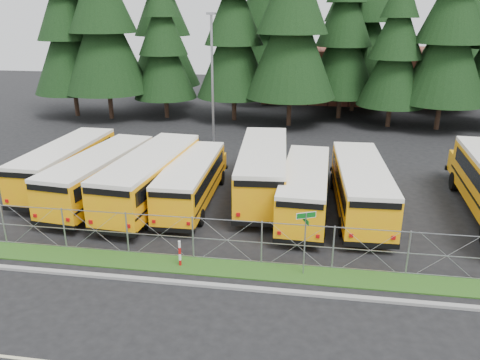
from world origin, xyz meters
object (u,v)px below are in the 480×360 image
bus_2 (154,178)px  bus_6 (360,188)px  bus_0 (69,166)px  bus_4 (263,171)px  bus_3 (193,182)px  striped_bollard (180,254)px  light_standard (212,75)px  bus_5 (305,189)px  bus_1 (104,176)px  street_sign (305,230)px

bus_2 → bus_6: size_ratio=1.05×
bus_0 → bus_4: bearing=3.6°
bus_0 → bus_3: size_ratio=1.07×
bus_2 → striped_bollard: bearing=-58.5°
bus_0 → striped_bollard: bus_0 is taller
bus_4 → striped_bollard: 9.16m
bus_4 → light_standard: bearing=112.4°
bus_5 → bus_6: bearing=11.3°
bus_2 → bus_5: size_ratio=1.11×
bus_6 → light_standard: bearing=128.6°
light_standard → striped_bollard: bearing=-82.3°
bus_2 → bus_1: bearing=-176.5°
bus_5 → light_standard: light_standard is taller
bus_0 → striped_bollard: bearing=-40.4°
bus_0 → bus_1: bearing=-26.6°
bus_0 → light_standard: light_standard is taller
bus_4 → bus_6: size_ratio=1.08×
bus_2 → street_sign: bus_2 is taller
bus_3 → bus_1: bearing=-178.9°
bus_5 → bus_1: bearing=-178.5°
bus_2 → bus_0: bearing=169.4°
bus_3 → light_standard: light_standard is taller
bus_1 → bus_3: 5.19m
bus_1 → striped_bollard: size_ratio=8.81×
bus_3 → bus_4: bus_4 is taller
bus_2 → striped_bollard: 7.49m
bus_2 → bus_6: bus_2 is taller
bus_2 → striped_bollard: size_ratio=9.29×
street_sign → bus_4: bearing=106.8°
light_standard → bus_0: bearing=-120.8°
bus_6 → light_standard: (-10.56, 12.36, 4.11)m
bus_6 → bus_0: bearing=174.0°
bus_3 → street_sign: bearing=-47.5°
light_standard → bus_1: bearing=-106.3°
bus_0 → bus_6: bus_6 is taller
bus_4 → bus_0: bearing=178.6°
bus_3 → bus_0: bearing=169.5°
bus_4 → light_standard: 12.53m
bus_1 → street_sign: bearing=-23.3°
bus_3 → striped_bollard: 7.00m
bus_4 → street_sign: bus_4 is taller
bus_1 → bus_3: bearing=8.2°
striped_bollard → bus_5: bearing=52.3°
bus_5 → bus_6: size_ratio=0.95×
bus_4 → bus_5: bus_4 is taller
bus_2 → bus_5: bearing=4.3°
bus_1 → striped_bollard: (6.32, -6.71, -0.79)m
bus_3 → street_sign: 9.28m
bus_1 → bus_6: 14.28m
bus_5 → striped_bollard: bearing=-125.5°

